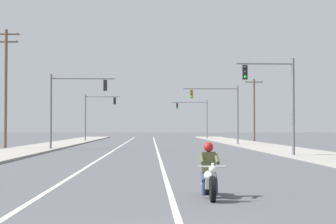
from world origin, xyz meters
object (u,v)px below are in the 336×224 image
traffic_signal_near_right (277,93)px  traffic_signal_far_right (197,113)px  utility_pole_right_far (254,109)px  traffic_signal_near_left (70,100)px  traffic_signal_mid_left (95,110)px  motorcycle_with_rider (209,176)px  traffic_signal_mid_right (222,105)px  utility_pole_left_near (6,85)px

traffic_signal_near_right → traffic_signal_far_right: (-0.60, 52.86, 0.13)m
utility_pole_right_far → traffic_signal_near_left: bearing=-128.9°
traffic_signal_mid_left → traffic_signal_far_right: (14.50, 15.52, 0.07)m
traffic_signal_mid_left → traffic_signal_far_right: bearing=46.9°
motorcycle_with_rider → traffic_signal_near_right: traffic_signal_near_right is taller
traffic_signal_near_right → traffic_signal_mid_left: same height
traffic_signal_mid_right → traffic_signal_near_right: bearing=-88.4°
motorcycle_with_rider → traffic_signal_near_right: (6.39, 19.52, 3.43)m
traffic_signal_mid_left → traffic_signal_mid_right: bearing=-46.3°
traffic_signal_mid_left → traffic_signal_far_right: same height
traffic_signal_near_left → traffic_signal_mid_left: bearing=91.2°
traffic_signal_near_left → utility_pole_left_near: bearing=161.3°
traffic_signal_mid_left → traffic_signal_far_right: 21.24m
traffic_signal_near_left → traffic_signal_far_right: 44.25m
traffic_signal_near_right → traffic_signal_mid_left: 40.28m
traffic_signal_near_left → traffic_signal_mid_right: size_ratio=1.00×
traffic_signal_near_left → utility_pole_left_near: size_ratio=0.61×
traffic_signal_near_right → traffic_signal_mid_right: same height
traffic_signal_near_right → utility_pole_left_near: bearing=147.7°
traffic_signal_near_left → utility_pole_right_far: (19.80, 24.53, 0.11)m
traffic_signal_mid_right → traffic_signal_far_right: (0.01, 30.71, -0.00)m
traffic_signal_near_left → motorcycle_with_rider: bearing=-75.0°
traffic_signal_mid_left → motorcycle_with_rider: bearing=-81.3°
traffic_signal_near_right → traffic_signal_mid_left: bearing=112.0°
traffic_signal_mid_left → utility_pole_right_far: bearing=-5.5°
traffic_signal_near_right → utility_pole_left_near: (-20.22, 12.78, 1.45)m
utility_pole_right_far → traffic_signal_far_right: bearing=108.6°
utility_pole_left_near → utility_pole_right_far: size_ratio=1.27×
traffic_signal_near_right → utility_pole_right_far: bearing=81.5°
traffic_signal_far_right → utility_pole_right_far: size_ratio=0.77×
traffic_signal_near_left → utility_pole_left_near: utility_pole_left_near is taller
traffic_signal_near_right → traffic_signal_mid_right: bearing=91.6°
traffic_signal_near_right → traffic_signal_near_left: same height
traffic_signal_mid_right → utility_pole_left_near: size_ratio=0.61×
traffic_signal_near_left → utility_pole_right_far: bearing=51.1°
motorcycle_with_rider → traffic_signal_mid_left: traffic_signal_mid_left is taller
traffic_signal_near_right → utility_pole_right_far: utility_pole_right_far is taller
traffic_signal_near_left → traffic_signal_far_right: same height
traffic_signal_near_right → utility_pole_right_far: size_ratio=0.77×
traffic_signal_mid_left → utility_pole_right_far: (20.38, -1.96, 0.16)m
motorcycle_with_rider → traffic_signal_far_right: bearing=85.4°
traffic_signal_mid_left → utility_pole_right_far: utility_pole_right_far is taller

